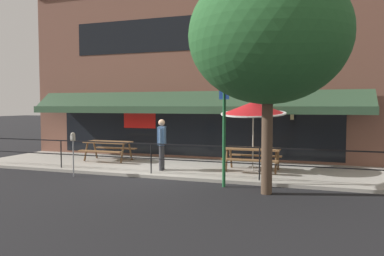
{
  "coord_description": "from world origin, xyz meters",
  "views": [
    {
      "loc": [
        5.06,
        -10.5,
        2.27
      ],
      "look_at": [
        0.94,
        1.6,
        1.5
      ],
      "focal_mm": 35.0,
      "sensor_mm": 36.0,
      "label": 1
    }
  ],
  "objects_px": {
    "patio_umbrella_centre": "(253,108)",
    "picnic_table_centre": "(252,153)",
    "street_sign_pole": "(224,119)",
    "street_tree_curbside": "(273,25)",
    "picnic_table_left": "(108,145)",
    "parking_meter_near": "(73,141)",
    "pedestrian_walking": "(162,142)"
  },
  "relations": [
    {
      "from": "patio_umbrella_centre",
      "to": "street_sign_pole",
      "type": "height_order",
      "value": "street_sign_pole"
    },
    {
      "from": "street_tree_curbside",
      "to": "parking_meter_near",
      "type": "bearing_deg",
      "value": 175.95
    },
    {
      "from": "patio_umbrella_centre",
      "to": "pedestrian_walking",
      "type": "xyz_separation_m",
      "value": [
        -2.92,
        -0.88,
        -1.12
      ]
    },
    {
      "from": "parking_meter_near",
      "to": "street_tree_curbside",
      "type": "xyz_separation_m",
      "value": [
        6.26,
        -0.44,
        3.11
      ]
    },
    {
      "from": "patio_umbrella_centre",
      "to": "picnic_table_left",
      "type": "bearing_deg",
      "value": 176.2
    },
    {
      "from": "pedestrian_walking",
      "to": "parking_meter_near",
      "type": "xyz_separation_m",
      "value": [
        -2.41,
        -1.51,
        0.09
      ]
    },
    {
      "from": "picnic_table_centre",
      "to": "street_tree_curbside",
      "type": "xyz_separation_m",
      "value": [
        0.94,
        -2.76,
        3.55
      ]
    },
    {
      "from": "parking_meter_near",
      "to": "street_tree_curbside",
      "type": "height_order",
      "value": "street_tree_curbside"
    },
    {
      "from": "street_sign_pole",
      "to": "street_tree_curbside",
      "type": "distance_m",
      "value": 2.77
    },
    {
      "from": "patio_umbrella_centre",
      "to": "street_sign_pole",
      "type": "bearing_deg",
      "value": -100.2
    },
    {
      "from": "picnic_table_centre",
      "to": "street_sign_pole",
      "type": "bearing_deg",
      "value": -100.54
    },
    {
      "from": "patio_umbrella_centre",
      "to": "street_sign_pole",
      "type": "relative_size",
      "value": 0.65
    },
    {
      "from": "patio_umbrella_centre",
      "to": "picnic_table_centre",
      "type": "bearing_deg",
      "value": -90.0
    },
    {
      "from": "street_tree_curbside",
      "to": "pedestrian_walking",
      "type": "bearing_deg",
      "value": 153.1
    },
    {
      "from": "pedestrian_walking",
      "to": "parking_meter_near",
      "type": "distance_m",
      "value": 2.84
    },
    {
      "from": "picnic_table_left",
      "to": "street_tree_curbside",
      "type": "xyz_separation_m",
      "value": [
        6.68,
        -3.22,
        3.55
      ]
    },
    {
      "from": "picnic_table_left",
      "to": "parking_meter_near",
      "type": "bearing_deg",
      "value": -81.3
    },
    {
      "from": "picnic_table_left",
      "to": "street_sign_pole",
      "type": "relative_size",
      "value": 0.49
    },
    {
      "from": "patio_umbrella_centre",
      "to": "street_tree_curbside",
      "type": "height_order",
      "value": "street_tree_curbside"
    },
    {
      "from": "pedestrian_walking",
      "to": "street_tree_curbside",
      "type": "height_order",
      "value": "street_tree_curbside"
    },
    {
      "from": "street_sign_pole",
      "to": "street_tree_curbside",
      "type": "bearing_deg",
      "value": -21.26
    },
    {
      "from": "street_sign_pole",
      "to": "parking_meter_near",
      "type": "bearing_deg",
      "value": -179.02
    },
    {
      "from": "parking_meter_near",
      "to": "street_sign_pole",
      "type": "bearing_deg",
      "value": 0.98
    },
    {
      "from": "picnic_table_centre",
      "to": "pedestrian_walking",
      "type": "xyz_separation_m",
      "value": [
        -2.92,
        -0.81,
        0.35
      ]
    },
    {
      "from": "picnic_table_centre",
      "to": "patio_umbrella_centre",
      "type": "relative_size",
      "value": 0.75
    },
    {
      "from": "picnic_table_left",
      "to": "street_sign_pole",
      "type": "xyz_separation_m",
      "value": [
        5.33,
        -2.69,
        1.18
      ]
    },
    {
      "from": "pedestrian_walking",
      "to": "picnic_table_centre",
      "type": "bearing_deg",
      "value": 15.51
    },
    {
      "from": "patio_umbrella_centre",
      "to": "street_tree_curbside",
      "type": "distance_m",
      "value": 3.64
    },
    {
      "from": "street_sign_pole",
      "to": "street_tree_curbside",
      "type": "relative_size",
      "value": 0.58
    },
    {
      "from": "picnic_table_centre",
      "to": "street_sign_pole",
      "type": "distance_m",
      "value": 2.56
    },
    {
      "from": "picnic_table_centre",
      "to": "patio_umbrella_centre",
      "type": "bearing_deg",
      "value": 90.0
    },
    {
      "from": "street_sign_pole",
      "to": "picnic_table_left",
      "type": "bearing_deg",
      "value": 153.19
    }
  ]
}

